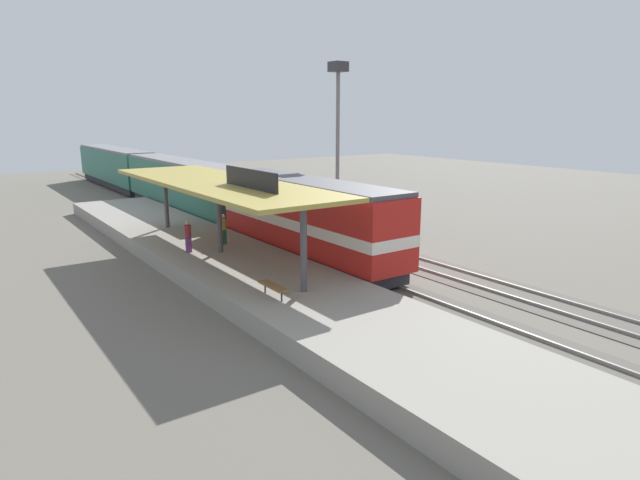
{
  "coord_description": "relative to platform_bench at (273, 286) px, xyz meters",
  "views": [
    {
      "loc": [
        -16.29,
        -25.62,
        8.03
      ],
      "look_at": [
        -1.38,
        -4.62,
        2.0
      ],
      "focal_mm": 30.09,
      "sensor_mm": 36.0,
      "label": 1
    }
  ],
  "objects": [
    {
      "name": "ground_plane",
      "position": [
        8.0,
        7.88,
        -1.34
      ],
      "size": [
        120.0,
        120.0,
        0.0
      ],
      "primitive_type": "plane",
      "color": "#666056"
    },
    {
      "name": "track_near",
      "position": [
        6.0,
        7.88,
        -1.31
      ],
      "size": [
        3.2,
        110.0,
        0.16
      ],
      "color": "#565249",
      "rests_on": "ground"
    },
    {
      "name": "track_far",
      "position": [
        10.6,
        7.88,
        -1.31
      ],
      "size": [
        3.2,
        110.0,
        0.16
      ],
      "color": "#565249",
      "rests_on": "ground"
    },
    {
      "name": "platform",
      "position": [
        1.4,
        7.88,
        -0.89
      ],
      "size": [
        6.0,
        44.0,
        0.9
      ],
      "primitive_type": "cube",
      "color": "gray",
      "rests_on": "ground"
    },
    {
      "name": "station_canopy",
      "position": [
        1.4,
        7.79,
        3.19
      ],
      "size": [
        5.2,
        18.0,
        4.7
      ],
      "color": "#47474C",
      "rests_on": "platform"
    },
    {
      "name": "platform_bench",
      "position": [
        0.0,
        0.0,
        0.0
      ],
      "size": [
        0.44,
        1.7,
        0.5
      ],
      "color": "#333338",
      "rests_on": "platform"
    },
    {
      "name": "locomotive",
      "position": [
        6.0,
        6.46,
        1.07
      ],
      "size": [
        2.93,
        14.43,
        4.44
      ],
      "color": "#28282D",
      "rests_on": "track_near"
    },
    {
      "name": "passenger_carriage_front",
      "position": [
        6.0,
        24.46,
        0.97
      ],
      "size": [
        2.9,
        20.0,
        4.24
      ],
      "color": "#28282D",
      "rests_on": "track_near"
    },
    {
      "name": "passenger_carriage_rear",
      "position": [
        6.0,
        45.26,
        0.97
      ],
      "size": [
        2.9,
        20.0,
        4.24
      ],
      "color": "#28282D",
      "rests_on": "track_near"
    },
    {
      "name": "light_mast",
      "position": [
        13.8,
        13.95,
        7.05
      ],
      "size": [
        1.1,
        1.1,
        11.7
      ],
      "color": "slate",
      "rests_on": "ground"
    },
    {
      "name": "person_waiting",
      "position": [
        2.33,
        9.4,
        0.51
      ],
      "size": [
        0.34,
        0.34,
        1.71
      ],
      "color": "#23603D",
      "rests_on": "platform"
    },
    {
      "name": "person_walking",
      "position": [
        0.01,
        8.82,
        0.51
      ],
      "size": [
        0.34,
        0.34,
        1.71
      ],
      "color": "#663375",
      "rests_on": "platform"
    }
  ]
}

